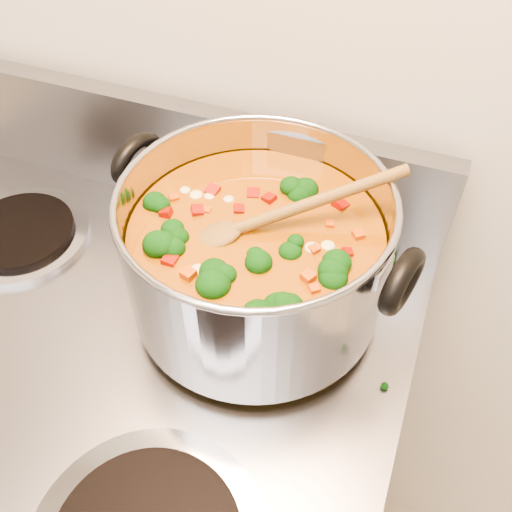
% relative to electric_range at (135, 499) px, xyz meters
% --- Properties ---
extents(electric_range, '(0.75, 0.68, 1.08)m').
position_rel_electric_range_xyz_m(electric_range, '(0.00, 0.00, 0.00)').
color(electric_range, gray).
rests_on(electric_range, ground).
extents(stockpot, '(0.36, 0.30, 0.18)m').
position_rel_electric_range_xyz_m(stockpot, '(0.17, 0.15, 0.55)').
color(stockpot, '#A9A9B1').
rests_on(stockpot, electric_range).
extents(wooden_spoon, '(0.22, 0.15, 0.08)m').
position_rel_electric_range_xyz_m(wooden_spoon, '(0.18, 0.15, 0.60)').
color(wooden_spoon, olive).
rests_on(wooden_spoon, stockpot).
extents(cooktop_crumbs, '(0.35, 0.07, 0.01)m').
position_rel_electric_range_xyz_m(cooktop_crumbs, '(0.19, 0.25, 0.46)').
color(cooktop_crumbs, black).
rests_on(cooktop_crumbs, electric_range).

